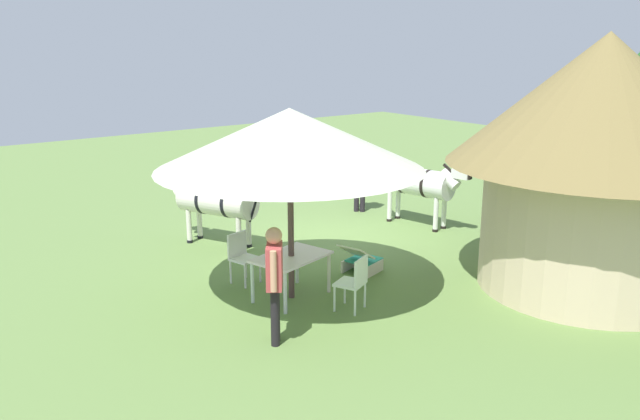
% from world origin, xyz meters
% --- Properties ---
extents(ground_plane, '(36.00, 36.00, 0.00)m').
position_xyz_m(ground_plane, '(0.00, 0.00, 0.00)').
color(ground_plane, '#607E40').
extents(thatched_hut, '(5.00, 5.00, 4.34)m').
position_xyz_m(thatched_hut, '(-1.94, 4.66, 2.51)').
color(thatched_hut, beige).
rests_on(thatched_hut, ground_plane).
extents(shade_umbrella, '(4.31, 4.31, 3.17)m').
position_xyz_m(shade_umbrella, '(2.41, 1.96, 2.69)').
color(shade_umbrella, '#4D3734').
rests_on(shade_umbrella, ground_plane).
extents(patio_dining_table, '(1.43, 1.13, 0.74)m').
position_xyz_m(patio_dining_table, '(2.41, 1.96, 0.65)').
color(patio_dining_table, silver).
rests_on(patio_dining_table, ground_plane).
extents(patio_chair_near_hut, '(0.53, 0.52, 0.90)m').
position_xyz_m(patio_chair_near_hut, '(2.70, 0.83, 0.52)').
color(patio_chair_near_hut, white).
rests_on(patio_chair_near_hut, ground_plane).
extents(patio_chair_west_end, '(0.58, 0.57, 0.90)m').
position_xyz_m(patio_chair_west_end, '(1.92, 3.01, 0.52)').
color(patio_chair_west_end, white).
rests_on(patio_chair_west_end, ground_plane).
extents(guest_beside_umbrella, '(0.45, 0.52, 1.73)m').
position_xyz_m(guest_beside_umbrella, '(3.55, 3.20, 1.04)').
color(guest_beside_umbrella, black).
rests_on(guest_beside_umbrella, ground_plane).
extents(standing_watcher, '(0.47, 0.51, 1.75)m').
position_xyz_m(standing_watcher, '(-2.13, -1.59, 1.05)').
color(standing_watcher, black).
rests_on(standing_watcher, ground_plane).
extents(striped_lounge_chair, '(0.93, 0.74, 0.61)m').
position_xyz_m(striped_lounge_chair, '(0.70, 1.75, 0.25)').
color(striped_lounge_chair, teal).
rests_on(striped_lounge_chair, ground_plane).
extents(zebra_nearest_camera, '(1.29, 2.19, 1.49)m').
position_xyz_m(zebra_nearest_camera, '(2.02, -1.37, 0.96)').
color(zebra_nearest_camera, silver).
rests_on(zebra_nearest_camera, ground_plane).
extents(zebra_by_umbrella, '(0.92, 2.35, 1.55)m').
position_xyz_m(zebra_by_umbrella, '(-2.41, 0.17, 1.01)').
color(zebra_by_umbrella, silver).
rests_on(zebra_by_umbrella, ground_plane).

